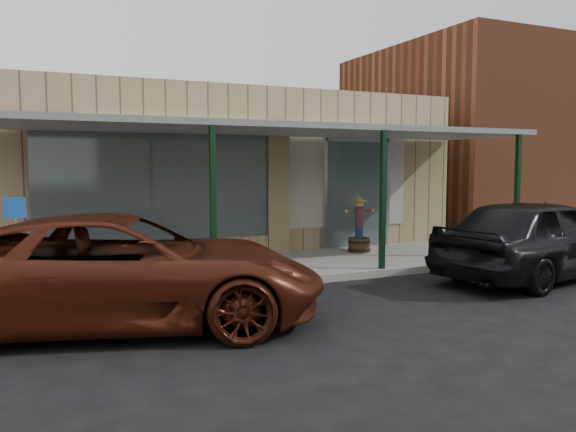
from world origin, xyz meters
name	(u,v)px	position (x,y,z in m)	size (l,w,h in m)	color
ground	(362,309)	(0.00, 0.00, 0.00)	(120.00, 120.00, 0.00)	black
sidewalk	(274,267)	(0.00, 3.60, 0.07)	(40.00, 3.20, 0.15)	gray
storefront	(213,172)	(0.00, 8.16, 2.09)	(12.00, 6.25, 4.20)	tan
awning	(275,131)	(0.00, 3.56, 3.01)	(12.00, 3.00, 3.04)	gray
block_buildings_near	(264,119)	(2.01, 9.20, 3.77)	(61.00, 8.00, 8.00)	brown
barrel_scarecrow	(359,233)	(2.56, 4.28, 0.61)	(0.82, 0.66, 1.38)	#4C2D1E
barrel_pumpkin	(232,261)	(-1.17, 3.03, 0.38)	(0.58, 0.58, 0.65)	#4C2D1E
handicap_sign	(16,233)	(-5.00, 2.49, 1.19)	(0.34, 0.05, 1.62)	gray
parked_sedan	(538,238)	(4.43, 0.56, 0.83)	(5.17, 2.84, 1.67)	black
car_maroon	(122,270)	(-3.61, 0.61, 0.80)	(2.65, 5.74, 1.60)	#501C10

